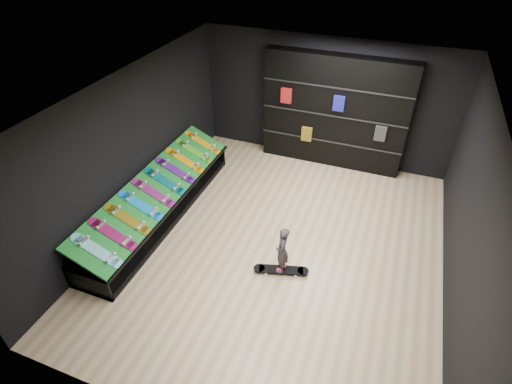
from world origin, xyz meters
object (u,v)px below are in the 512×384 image
(back_shelving, at_px, (334,113))
(child, at_px, (282,258))
(floor_skateboard, at_px, (281,271))
(display_rack, at_px, (160,205))

(back_shelving, relative_size, child, 6.03)
(back_shelving, distance_m, floor_skateboard, 4.17)
(display_rack, bearing_deg, back_shelving, 49.70)
(back_shelving, relative_size, floor_skateboard, 3.42)
(display_rack, distance_m, back_shelving, 4.49)
(floor_skateboard, relative_size, child, 1.76)
(floor_skateboard, bearing_deg, child, 163.93)
(floor_skateboard, bearing_deg, back_shelving, 74.35)
(display_rack, xyz_separation_m, back_shelving, (2.82, 3.32, 1.09))
(child, bearing_deg, floor_skateboard, 77.39)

